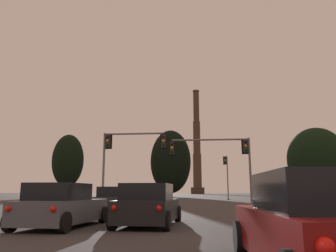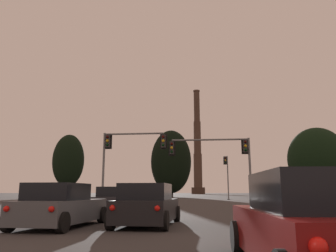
{
  "view_description": "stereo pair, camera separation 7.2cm",
  "coord_description": "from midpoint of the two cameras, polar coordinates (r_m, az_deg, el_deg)",
  "views": [
    {
      "loc": [
        1.63,
        -0.97,
        1.16
      ],
      "look_at": [
        -1.59,
        31.45,
        7.71
      ],
      "focal_mm": 35.0,
      "sensor_mm": 36.0,
      "label": 1
    },
    {
      "loc": [
        1.7,
        -0.96,
        1.16
      ],
      "look_at": [
        -1.59,
        31.45,
        7.71
      ],
      "focal_mm": 35.0,
      "sensor_mm": 36.0,
      "label": 2
    }
  ],
  "objects": [
    {
      "name": "traffic_light_overhead_left",
      "position": [
        26.6,
        -7.45,
        -4.1
      ],
      "size": [
        5.33,
        0.5,
        5.87
      ],
      "color": "slate",
      "rests_on": "ground_plane"
    },
    {
      "name": "hatchback_left_lane_front",
      "position": [
        19.69,
        -9.17,
        -12.67
      ],
      "size": [
        2.05,
        4.16,
        1.44
      ],
      "rotation": [
        0.0,
        0.0,
        0.04
      ],
      "color": "#232328",
      "rests_on": "ground_plane"
    },
    {
      "name": "smokestack",
      "position": [
        174.68,
        5.18,
        -4.52
      ],
      "size": [
        7.04,
        7.04,
        55.88
      ],
      "color": "#3C2B22",
      "rests_on": "ground_plane"
    },
    {
      "name": "treeline_center_left",
      "position": [
        74.59,
        0.56,
        -6.19
      ],
      "size": [
        9.11,
        8.2,
        15.02
      ],
      "color": "black",
      "rests_on": "ground_plane"
    },
    {
      "name": "treeline_far_right",
      "position": [
        76.28,
        24.63,
        -5.34
      ],
      "size": [
        12.19,
        10.97,
        14.64
      ],
      "color": "black",
      "rests_on": "ground_plane"
    },
    {
      "name": "traffic_light_overhead_right",
      "position": [
        26.83,
        9.23,
        -4.72
      ],
      "size": [
        6.71,
        0.5,
        5.43
      ],
      "color": "slate",
      "rests_on": "ground_plane"
    },
    {
      "name": "hatchback_center_lane_second",
      "position": [
        11.86,
        -3.41,
        -13.74
      ],
      "size": [
        2.04,
        4.16,
        1.44
      ],
      "rotation": [
        0.0,
        0.0,
        -0.04
      ],
      "color": "black",
      "rests_on": "ground_plane"
    },
    {
      "name": "hatchback_left_lane_second",
      "position": [
        11.87,
        -17.99,
        -13.22
      ],
      "size": [
        2.09,
        4.18,
        1.44
      ],
      "rotation": [
        0.0,
        0.0,
        -0.05
      ],
      "color": "#4C4F54",
      "rests_on": "ground_plane"
    },
    {
      "name": "treeline_far_left",
      "position": [
        77.15,
        -16.94,
        -5.78
      ],
      "size": [
        7.01,
        6.31,
        13.92
      ],
      "color": "black",
      "rests_on": "ground_plane"
    },
    {
      "name": "hatchback_right_lane_third",
      "position": [
        5.37,
        24.42,
        -15.66
      ],
      "size": [
        2.08,
        4.17,
        1.44
      ],
      "rotation": [
        0.0,
        0.0,
        0.05
      ],
      "color": "maroon",
      "rests_on": "ground_plane"
    },
    {
      "name": "traffic_light_far_right",
      "position": [
        50.66,
        10.25,
        -7.69
      ],
      "size": [
        0.78,
        0.5,
        6.52
      ],
      "color": "slate",
      "rests_on": "ground_plane"
    }
  ]
}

